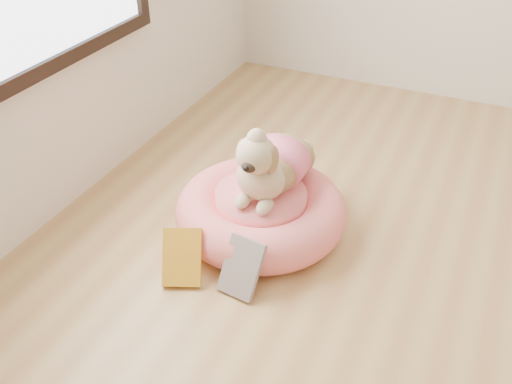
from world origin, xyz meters
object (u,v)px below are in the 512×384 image
at_px(pet_bed, 261,211).
at_px(book_white, 242,268).
at_px(book_yellow, 182,257).
at_px(dog, 271,152).

distance_m(pet_bed, book_white, 0.38).
bearing_deg(book_white, book_yellow, -164.15).
bearing_deg(book_yellow, dog, 45.80).
xyz_separation_m(book_yellow, book_white, (0.24, 0.04, 0.00)).
relative_size(pet_bed, book_yellow, 3.27).
distance_m(book_yellow, book_white, 0.24).
height_order(pet_bed, dog, dog).
distance_m(pet_bed, book_yellow, 0.43).
xyz_separation_m(dog, book_white, (0.06, -0.41, -0.27)).
distance_m(dog, book_white, 0.49).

